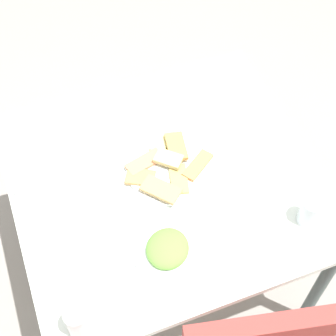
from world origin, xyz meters
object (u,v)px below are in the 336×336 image
object	(u,v)px
dining_table	(166,189)
pide_platter	(170,167)
salad_plate_greens	(167,250)
paper_napkin	(39,187)
fork	(38,183)
spoon	(40,191)
soda_can	(78,322)
drinking_glass	(311,211)

from	to	relation	value
dining_table	pide_platter	size ratio (longest dim) A/B	3.18
salad_plate_greens	paper_napkin	xyz separation A→B (m)	(0.31, -0.37, -0.02)
fork	spoon	xyz separation A→B (m)	(0.00, 0.04, 0.00)
soda_can	fork	world-z (taller)	soda_can
dining_table	paper_napkin	bearing A→B (deg)	-14.62
dining_table	salad_plate_greens	bearing A→B (deg)	70.13
pide_platter	drinking_glass	xyz separation A→B (m)	(-0.34, 0.34, 0.04)
drinking_glass	fork	bearing A→B (deg)	-29.86
pide_platter	paper_napkin	xyz separation A→B (m)	(0.43, -0.08, -0.01)
dining_table	drinking_glass	size ratio (longest dim) A/B	9.93
salad_plate_greens	drinking_glass	size ratio (longest dim) A/B	2.08
dining_table	spoon	world-z (taller)	spoon
salad_plate_greens	drinking_glass	world-z (taller)	drinking_glass
soda_can	spoon	size ratio (longest dim) A/B	0.63
drinking_glass	dining_table	bearing A→B (deg)	-41.36
salad_plate_greens	soda_can	distance (m)	0.34
paper_napkin	fork	world-z (taller)	fork
salad_plate_greens	dining_table	bearing A→B (deg)	-109.87
soda_can	paper_napkin	distance (m)	0.51
pide_platter	paper_napkin	bearing A→B (deg)	-10.75
salad_plate_greens	paper_napkin	distance (m)	0.48
dining_table	spoon	distance (m)	0.43
paper_napkin	spoon	world-z (taller)	spoon
drinking_glass	spoon	xyz separation A→B (m)	(0.77, -0.40, -0.05)
pide_platter	soda_can	bearing A→B (deg)	45.03
soda_can	paper_napkin	world-z (taller)	soda_can
pide_platter	paper_napkin	world-z (taller)	pide_platter
salad_plate_greens	soda_can	world-z (taller)	soda_can
fork	spoon	bearing A→B (deg)	82.82
drinking_glass	fork	xyz separation A→B (m)	(0.77, -0.44, -0.05)
paper_napkin	dining_table	bearing A→B (deg)	165.38
drinking_glass	spoon	bearing A→B (deg)	-27.79
pide_platter	drinking_glass	distance (m)	0.48
pide_platter	soda_can	distance (m)	0.60
dining_table	fork	distance (m)	0.43
dining_table	spoon	xyz separation A→B (m)	(0.41, -0.09, 0.08)
paper_napkin	fork	size ratio (longest dim) A/B	0.93
pide_platter	soda_can	world-z (taller)	soda_can
salad_plate_greens	paper_napkin	bearing A→B (deg)	-49.93
dining_table	pide_platter	distance (m)	0.10
salad_plate_greens	spoon	distance (m)	0.47
salad_plate_greens	drinking_glass	xyz separation A→B (m)	(-0.45, 0.05, 0.03)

